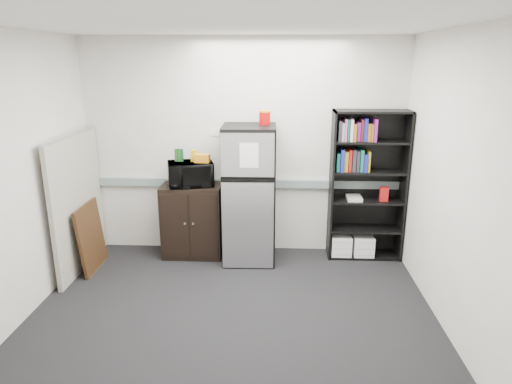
% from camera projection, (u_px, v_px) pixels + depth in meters
% --- Properties ---
extents(floor, '(4.00, 4.00, 0.00)m').
position_uv_depth(floor, '(231.00, 319.00, 4.43)').
color(floor, black).
rests_on(floor, ground).
extents(wall_back, '(4.00, 0.02, 2.70)m').
position_uv_depth(wall_back, '(244.00, 148.00, 5.72)').
color(wall_back, silver).
rests_on(wall_back, floor).
extents(wall_right, '(0.02, 3.50, 2.70)m').
position_uv_depth(wall_right, '(458.00, 188.00, 3.95)').
color(wall_right, silver).
rests_on(wall_right, floor).
extents(wall_left, '(0.02, 3.50, 2.70)m').
position_uv_depth(wall_left, '(10.00, 182.00, 4.14)').
color(wall_left, silver).
rests_on(wall_left, floor).
extents(ceiling, '(4.00, 3.50, 0.02)m').
position_uv_depth(ceiling, '(226.00, 24.00, 3.67)').
color(ceiling, white).
rests_on(ceiling, wall_back).
extents(electrical_raceway, '(3.92, 0.05, 0.10)m').
position_uv_depth(electrical_raceway, '(244.00, 183.00, 5.82)').
color(electrical_raceway, gray).
rests_on(electrical_raceway, wall_back).
extents(wall_note, '(0.14, 0.00, 0.10)m').
position_uv_depth(wall_note, '(216.00, 132.00, 5.68)').
color(wall_note, white).
rests_on(wall_note, wall_back).
extents(bookshelf, '(0.90, 0.34, 1.85)m').
position_uv_depth(bookshelf, '(365.00, 182.00, 5.59)').
color(bookshelf, black).
rests_on(bookshelf, floor).
extents(cubicle_partition, '(0.06, 1.30, 1.62)m').
position_uv_depth(cubicle_partition, '(78.00, 203.00, 5.32)').
color(cubicle_partition, gray).
rests_on(cubicle_partition, floor).
extents(cabinet, '(0.74, 0.49, 0.93)m').
position_uv_depth(cabinet, '(193.00, 220.00, 5.77)').
color(cabinet, black).
rests_on(cabinet, floor).
extents(microwave, '(0.62, 0.50, 0.30)m').
position_uv_depth(microwave, '(191.00, 174.00, 5.58)').
color(microwave, black).
rests_on(microwave, cabinet).
extents(snack_box_a, '(0.08, 0.06, 0.15)m').
position_uv_depth(snack_box_a, '(178.00, 155.00, 5.56)').
color(snack_box_a, '#205117').
rests_on(snack_box_a, microwave).
extents(snack_box_b, '(0.08, 0.06, 0.15)m').
position_uv_depth(snack_box_b, '(180.00, 155.00, 5.55)').
color(snack_box_b, '#0D3B1C').
rests_on(snack_box_b, microwave).
extents(snack_box_c, '(0.08, 0.06, 0.14)m').
position_uv_depth(snack_box_c, '(194.00, 156.00, 5.55)').
color(snack_box_c, gold).
rests_on(snack_box_c, microwave).
extents(snack_bag, '(0.19, 0.12, 0.10)m').
position_uv_depth(snack_bag, '(202.00, 158.00, 5.50)').
color(snack_bag, orange).
rests_on(snack_bag, microwave).
extents(refrigerator, '(0.64, 0.67, 1.68)m').
position_uv_depth(refrigerator, '(249.00, 195.00, 5.55)').
color(refrigerator, black).
rests_on(refrigerator, floor).
extents(coffee_can, '(0.14, 0.14, 0.18)m').
position_uv_depth(coffee_can, '(265.00, 116.00, 5.40)').
color(coffee_can, '#AA0807').
rests_on(coffee_can, refrigerator).
extents(framed_poster, '(0.11, 0.62, 0.80)m').
position_uv_depth(framed_poster, '(91.00, 237.00, 5.39)').
color(framed_poster, black).
rests_on(framed_poster, floor).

